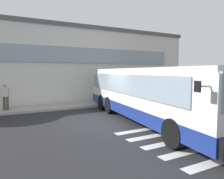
% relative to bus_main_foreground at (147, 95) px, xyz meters
% --- Properties ---
extents(ground_plane, '(80.00, 90.00, 0.02)m').
position_rel_bus_main_foreground_xyz_m(ground_plane, '(-2.39, 1.05, -1.34)').
color(ground_plane, '#232326').
rests_on(ground_plane, ground).
extents(bay_paint_stripes, '(4.40, 3.96, 0.01)m').
position_rel_bus_main_foreground_xyz_m(bay_paint_stripes, '(-0.39, -3.15, -1.33)').
color(bay_paint_stripes, silver).
rests_on(bay_paint_stripes, ground).
extents(terminal_building, '(25.42, 13.80, 6.20)m').
position_rel_bus_main_foreground_xyz_m(terminal_building, '(-3.08, 12.71, 1.76)').
color(terminal_building, silver).
rests_on(terminal_building, ground).
extents(boarding_curb, '(27.62, 2.00, 0.15)m').
position_rel_bus_main_foreground_xyz_m(boarding_curb, '(-2.39, 5.85, -1.26)').
color(boarding_curb, '#9E9B93').
rests_on(boarding_curb, ground).
extents(bus_main_foreground, '(4.39, 11.59, 2.70)m').
position_rel_bus_main_foreground_xyz_m(bus_main_foreground, '(0.00, 0.00, 0.00)').
color(bus_main_foreground, silver).
rests_on(bus_main_foreground, ground).
extents(passenger_at_curb_edge, '(0.55, 0.36, 1.68)m').
position_rel_bus_main_foreground_xyz_m(passenger_at_curb_edge, '(-6.39, 5.74, -0.26)').
color(passenger_at_curb_edge, '#4C4233').
rests_on(passenger_at_curb_edge, boarding_curb).
extents(safety_bollard_yellow, '(0.18, 0.18, 0.90)m').
position_rel_bus_main_foreground_xyz_m(safety_bollard_yellow, '(1.60, 4.65, -0.88)').
color(safety_bollard_yellow, yellow).
rests_on(safety_bollard_yellow, ground).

